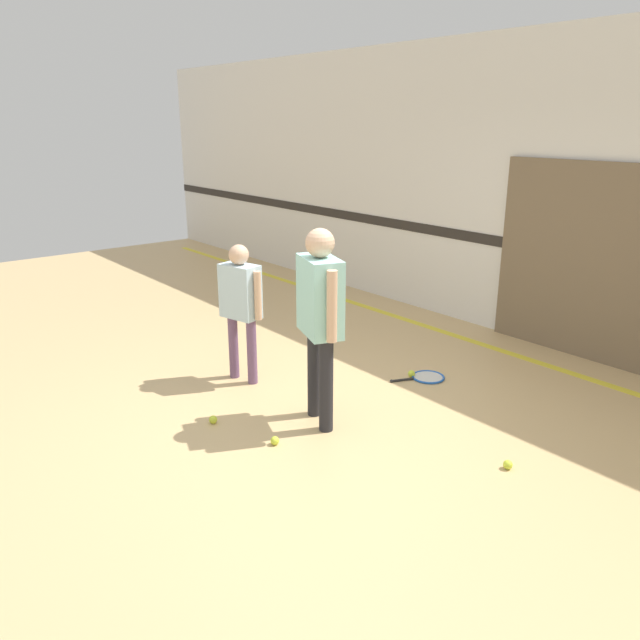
% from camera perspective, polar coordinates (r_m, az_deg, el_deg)
% --- Properties ---
extents(ground_plane, '(16.00, 16.00, 0.00)m').
position_cam_1_polar(ground_plane, '(5.00, -0.15, -9.74)').
color(ground_plane, tan).
extents(wall_back, '(16.00, 0.07, 3.20)m').
position_cam_1_polar(wall_back, '(6.87, 20.78, 10.72)').
color(wall_back, silver).
rests_on(wall_back, ground_plane).
extents(floor_stripe, '(14.40, 0.10, 0.01)m').
position_cam_1_polar(floor_stripe, '(6.78, 16.94, -2.91)').
color(floor_stripe, yellow).
rests_on(floor_stripe, ground_plane).
extents(person_instructor, '(0.56, 0.38, 1.57)m').
position_cam_1_polar(person_instructor, '(4.72, 0.00, 1.24)').
color(person_instructor, '#232328').
rests_on(person_instructor, ground_plane).
extents(person_student_left, '(0.47, 0.28, 1.28)m').
position_cam_1_polar(person_student_left, '(5.63, -7.28, 1.98)').
color(person_student_left, '#6B4C70').
rests_on(person_student_left, ground_plane).
extents(racket_spare_on_floor, '(0.41, 0.56, 0.03)m').
position_cam_1_polar(racket_spare_on_floor, '(5.96, 9.70, -5.18)').
color(racket_spare_on_floor, blue).
rests_on(racket_spare_on_floor, ground_plane).
extents(tennis_ball_near_instructor, '(0.07, 0.07, 0.07)m').
position_cam_1_polar(tennis_ball_near_instructor, '(4.75, -4.15, -10.95)').
color(tennis_ball_near_instructor, '#CCE038').
rests_on(tennis_ball_near_instructor, ground_plane).
extents(tennis_ball_by_spare_racket, '(0.07, 0.07, 0.07)m').
position_cam_1_polar(tennis_ball_by_spare_racket, '(5.96, 8.37, -4.87)').
color(tennis_ball_by_spare_racket, '#CCE038').
rests_on(tennis_ball_by_spare_racket, ground_plane).
extents(tennis_ball_stray_left, '(0.07, 0.07, 0.07)m').
position_cam_1_polar(tennis_ball_stray_left, '(5.11, -9.75, -8.96)').
color(tennis_ball_stray_left, '#CCE038').
rests_on(tennis_ball_stray_left, ground_plane).
extents(tennis_ball_stray_right, '(0.07, 0.07, 0.07)m').
position_cam_1_polar(tennis_ball_stray_right, '(4.63, 16.80, -12.54)').
color(tennis_ball_stray_right, '#CCE038').
rests_on(tennis_ball_stray_right, ground_plane).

